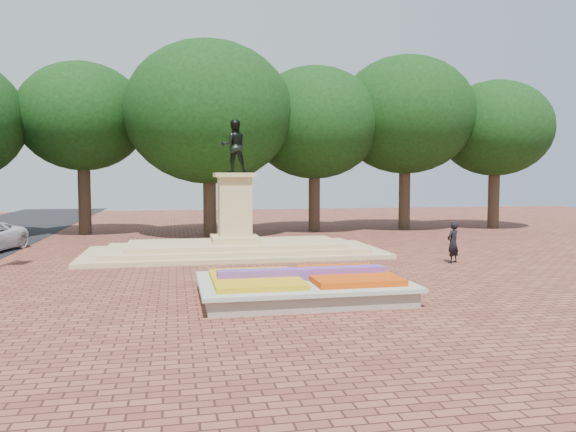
# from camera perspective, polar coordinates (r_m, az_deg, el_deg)

# --- Properties ---
(ground) EXTENTS (90.00, 90.00, 0.00)m
(ground) POSITION_cam_1_polar(r_m,az_deg,el_deg) (19.19, -2.85, -7.15)
(ground) COLOR brown
(ground) RESTS_ON ground
(flower_bed) EXTENTS (6.30, 4.30, 0.91)m
(flower_bed) POSITION_cam_1_polar(r_m,az_deg,el_deg) (17.38, 1.53, -7.06)
(flower_bed) COLOR gray
(flower_bed) RESTS_ON ground
(monument) EXTENTS (14.00, 6.00, 6.40)m
(monument) POSITION_cam_1_polar(r_m,az_deg,el_deg) (26.91, -5.43, -2.05)
(monument) COLOR tan
(monument) RESTS_ON ground
(tree_row_back) EXTENTS (44.80, 8.80, 10.43)m
(tree_row_back) POSITION_cam_1_polar(r_m,az_deg,el_deg) (37.09, -3.54, 8.57)
(tree_row_back) COLOR #392B1F
(tree_row_back) RESTS_ON ground
(pedestrian) EXTENTS (0.77, 0.68, 1.78)m
(pedestrian) POSITION_cam_1_polar(r_m,az_deg,el_deg) (25.21, 16.41, -2.59)
(pedestrian) COLOR black
(pedestrian) RESTS_ON ground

